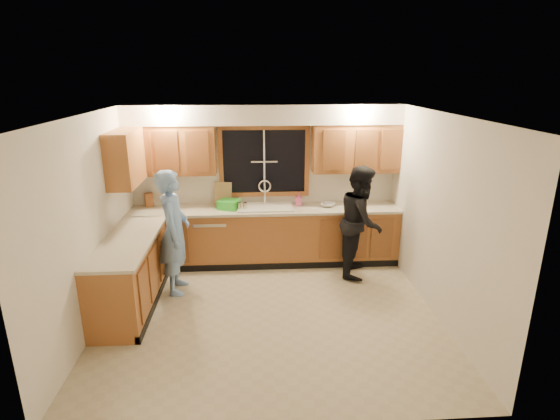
# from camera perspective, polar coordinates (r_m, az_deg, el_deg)

# --- Properties ---
(floor) EXTENTS (4.20, 4.20, 0.00)m
(floor) POSITION_cam_1_polar(r_m,az_deg,el_deg) (5.76, -1.35, -13.28)
(floor) COLOR #BBAE90
(floor) RESTS_ON ground
(ceiling) EXTENTS (4.20, 4.20, 0.00)m
(ceiling) POSITION_cam_1_polar(r_m,az_deg,el_deg) (4.97, -1.56, 12.34)
(ceiling) COLOR silver
(wall_back) EXTENTS (4.20, 0.00, 4.20)m
(wall_back) POSITION_cam_1_polar(r_m,az_deg,el_deg) (7.06, -2.04, 3.56)
(wall_back) COLOR silver
(wall_back) RESTS_ON ground
(wall_left) EXTENTS (0.00, 3.80, 3.80)m
(wall_left) POSITION_cam_1_polar(r_m,az_deg,el_deg) (5.57, -23.58, -1.75)
(wall_left) COLOR silver
(wall_left) RESTS_ON ground
(wall_right) EXTENTS (0.00, 3.80, 3.80)m
(wall_right) POSITION_cam_1_polar(r_m,az_deg,el_deg) (5.70, 20.15, -0.91)
(wall_right) COLOR silver
(wall_right) RESTS_ON ground
(base_cabinets_back) EXTENTS (4.20, 0.60, 0.88)m
(base_cabinets_back) POSITION_cam_1_polar(r_m,az_deg,el_deg) (7.01, -1.90, -3.47)
(base_cabinets_back) COLOR #AC6631
(base_cabinets_back) RESTS_ON ground
(base_cabinets_left) EXTENTS (0.60, 1.90, 0.88)m
(base_cabinets_left) POSITION_cam_1_polar(r_m,az_deg,el_deg) (6.08, -18.90, -7.87)
(base_cabinets_left) COLOR #AC6631
(base_cabinets_left) RESTS_ON ground
(countertop_back) EXTENTS (4.20, 0.63, 0.04)m
(countertop_back) POSITION_cam_1_polar(r_m,az_deg,el_deg) (6.85, -1.94, 0.09)
(countertop_back) COLOR beige
(countertop_back) RESTS_ON base_cabinets_back
(countertop_left) EXTENTS (0.63, 1.90, 0.04)m
(countertop_left) POSITION_cam_1_polar(r_m,az_deg,el_deg) (5.90, -19.19, -3.82)
(countertop_left) COLOR beige
(countertop_left) RESTS_ON base_cabinets_left
(upper_cabinets_left) EXTENTS (1.35, 0.33, 0.75)m
(upper_cabinets_left) POSITION_cam_1_polar(r_m,az_deg,el_deg) (6.89, -14.09, 7.60)
(upper_cabinets_left) COLOR #AC6631
(upper_cabinets_left) RESTS_ON wall_back
(upper_cabinets_right) EXTENTS (1.35, 0.33, 0.75)m
(upper_cabinets_right) POSITION_cam_1_polar(r_m,az_deg,el_deg) (6.96, 9.87, 7.96)
(upper_cabinets_right) COLOR #AC6631
(upper_cabinets_right) RESTS_ON wall_back
(upper_cabinets_return) EXTENTS (0.33, 0.90, 0.75)m
(upper_cabinets_return) POSITION_cam_1_polar(r_m,az_deg,el_deg) (6.41, -19.55, 6.42)
(upper_cabinets_return) COLOR #AC6631
(upper_cabinets_return) RESTS_ON wall_left
(soffit) EXTENTS (4.20, 0.35, 0.30)m
(soffit) POSITION_cam_1_polar(r_m,az_deg,el_deg) (6.70, -2.10, 12.37)
(soffit) COLOR white
(soffit) RESTS_ON wall_back
(window_frame) EXTENTS (1.44, 0.03, 1.14)m
(window_frame) POSITION_cam_1_polar(r_m,az_deg,el_deg) (6.97, -2.07, 6.34)
(window_frame) COLOR black
(window_frame) RESTS_ON wall_back
(sink) EXTENTS (0.86, 0.52, 0.57)m
(sink) POSITION_cam_1_polar(r_m,az_deg,el_deg) (6.88, -1.94, -0.14)
(sink) COLOR white
(sink) RESTS_ON countertop_back
(dishwasher) EXTENTS (0.60, 0.56, 0.82)m
(dishwasher) POSITION_cam_1_polar(r_m,az_deg,el_deg) (7.04, -8.84, -3.84)
(dishwasher) COLOR white
(dishwasher) RESTS_ON floor
(stove) EXTENTS (0.58, 0.75, 0.90)m
(stove) POSITION_cam_1_polar(r_m,az_deg,el_deg) (5.58, -20.39, -10.24)
(stove) COLOR white
(stove) RESTS_ON floor
(man) EXTENTS (0.43, 0.64, 1.74)m
(man) POSITION_cam_1_polar(r_m,az_deg,el_deg) (6.13, -13.65, -2.83)
(man) COLOR #75A0DE
(man) RESTS_ON floor
(woman) EXTENTS (0.86, 0.97, 1.67)m
(woman) POSITION_cam_1_polar(r_m,az_deg,el_deg) (6.61, 10.55, -1.44)
(woman) COLOR black
(woman) RESTS_ON floor
(knife_block) EXTENTS (0.15, 0.15, 0.22)m
(knife_block) POSITION_cam_1_polar(r_m,az_deg,el_deg) (7.18, -16.74, 1.28)
(knife_block) COLOR brown
(knife_block) RESTS_ON countertop_back
(cutting_board) EXTENTS (0.29, 0.14, 0.36)m
(cutting_board) POSITION_cam_1_polar(r_m,az_deg,el_deg) (7.03, -7.44, 2.14)
(cutting_board) COLOR tan
(cutting_board) RESTS_ON countertop_back
(dish_crate) EXTENTS (0.37, 0.36, 0.14)m
(dish_crate) POSITION_cam_1_polar(r_m,az_deg,el_deg) (6.84, -6.71, 0.74)
(dish_crate) COLOR green
(dish_crate) RESTS_ON countertop_back
(soap_bottle) EXTENTS (0.11, 0.12, 0.21)m
(soap_bottle) POSITION_cam_1_polar(r_m,az_deg,el_deg) (6.96, 2.47, 1.44)
(soap_bottle) COLOR #DD548B
(soap_bottle) RESTS_ON countertop_back
(bowl) EXTENTS (0.28, 0.28, 0.05)m
(bowl) POSITION_cam_1_polar(r_m,az_deg,el_deg) (6.96, 6.27, 0.69)
(bowl) COLOR silver
(bowl) RESTS_ON countertop_back
(can_left) EXTENTS (0.07, 0.07, 0.12)m
(can_left) POSITION_cam_1_polar(r_m,az_deg,el_deg) (6.76, -5.37, 0.51)
(can_left) COLOR #B7A98D
(can_left) RESTS_ON countertop_back
(can_right) EXTENTS (0.08, 0.08, 0.12)m
(can_right) POSITION_cam_1_polar(r_m,az_deg,el_deg) (6.75, -4.59, 0.50)
(can_right) COLOR #B7A98D
(can_right) RESTS_ON countertop_back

